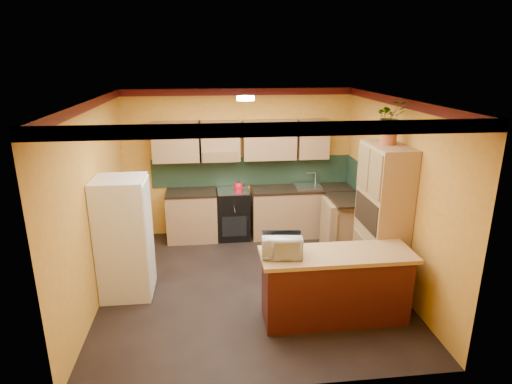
% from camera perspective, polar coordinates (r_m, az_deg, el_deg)
% --- Properties ---
extents(room_shell, '(4.24, 4.24, 2.72)m').
position_cam_1_polar(room_shell, '(6.03, -0.88, 6.70)').
color(room_shell, black).
rests_on(room_shell, ground).
extents(base_cabinets_back, '(3.65, 0.60, 0.88)m').
position_cam_1_polar(base_cabinets_back, '(7.99, 1.43, -2.85)').
color(base_cabinets_back, tan).
rests_on(base_cabinets_back, ground).
extents(countertop_back, '(3.65, 0.62, 0.04)m').
position_cam_1_polar(countertop_back, '(7.84, 1.45, 0.30)').
color(countertop_back, black).
rests_on(countertop_back, base_cabinets_back).
extents(stove, '(0.58, 0.58, 0.91)m').
position_cam_1_polar(stove, '(7.93, -3.06, -2.93)').
color(stove, black).
rests_on(stove, ground).
extents(kettle, '(0.22, 0.22, 0.18)m').
position_cam_1_polar(kettle, '(7.71, -2.36, 0.77)').
color(kettle, red).
rests_on(kettle, stove).
extents(sink, '(0.48, 0.40, 0.03)m').
position_cam_1_polar(sink, '(7.97, 6.98, 0.73)').
color(sink, silver).
rests_on(sink, countertop_back).
extents(base_cabinets_right, '(0.60, 0.80, 0.88)m').
position_cam_1_polar(base_cabinets_right, '(7.60, 12.07, -4.34)').
color(base_cabinets_right, tan).
rests_on(base_cabinets_right, ground).
extents(countertop_right, '(0.62, 0.80, 0.04)m').
position_cam_1_polar(countertop_right, '(7.45, 12.30, -1.05)').
color(countertop_right, black).
rests_on(countertop_right, base_cabinets_right).
extents(fridge, '(0.68, 0.66, 1.70)m').
position_cam_1_polar(fridge, '(6.18, -17.17, -5.86)').
color(fridge, white).
rests_on(fridge, ground).
extents(pantry, '(0.48, 0.90, 2.10)m').
position_cam_1_polar(pantry, '(6.30, 16.47, -3.39)').
color(pantry, tan).
rests_on(pantry, ground).
extents(fern_pot, '(0.22, 0.22, 0.16)m').
position_cam_1_polar(fern_pot, '(6.05, 17.20, 6.84)').
color(fern_pot, '#A24F27').
rests_on(fern_pot, pantry).
extents(fern, '(0.40, 0.35, 0.43)m').
position_cam_1_polar(fern, '(6.01, 17.46, 9.58)').
color(fern, tan).
rests_on(fern, fern_pot).
extents(breakfast_bar, '(1.80, 0.55, 0.88)m').
position_cam_1_polar(breakfast_bar, '(5.61, 10.51, -12.49)').
color(breakfast_bar, '#491311').
rests_on(breakfast_bar, ground).
extents(bar_top, '(1.90, 0.65, 0.05)m').
position_cam_1_polar(bar_top, '(5.40, 10.79, -8.21)').
color(bar_top, tan).
rests_on(bar_top, breakfast_bar).
extents(microwave, '(0.51, 0.38, 0.27)m').
position_cam_1_polar(microwave, '(5.17, 3.45, -7.15)').
color(microwave, white).
rests_on(microwave, bar_top).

